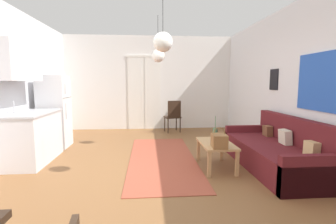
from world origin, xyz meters
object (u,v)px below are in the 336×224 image
Objects in this scene: couch at (277,152)px; bamboo_vase at (215,133)px; pendant_lamp_far at (158,56)px; handbag at (219,141)px; accent_chair at (173,115)px; pendant_lamp_near at (163,42)px; coffee_table at (216,146)px; refrigerator at (55,111)px.

couch is 1.06m from bamboo_vase.
bamboo_vase is 0.42× the size of pendant_lamp_far.
bamboo_vase reaches higher than handbag.
accent_chair is at bearing 73.03° from pendant_lamp_far.
accent_chair is 0.94× the size of pendant_lamp_near.
couch is 1.02m from coffee_table.
couch is 1.11m from handbag.
pendant_lamp_far is at bearing 61.00° from accent_chair.
pendant_lamp_far is at bearing 89.66° from pendant_lamp_near.
coffee_table is 0.56× the size of refrigerator.
coffee_table is at bearing -57.44° from pendant_lamp_far.
pendant_lamp_near is (2.25, -2.07, 1.19)m from refrigerator.
accent_chair is (-0.41, 3.02, 0.13)m from coffee_table.
couch is 2.41× the size of accent_chair.
refrigerator is 1.63× the size of pendant_lamp_far.
refrigerator reaches higher than coffee_table.
refrigerator is 3.10m from accent_chair.
refrigerator is (-3.22, 1.35, 0.26)m from bamboo_vase.
pendant_lamp_near is (-0.97, -0.71, 1.45)m from bamboo_vase.
pendant_lamp_far is (2.26, -0.23, 1.19)m from refrigerator.
accent_chair is (2.76, 1.38, -0.29)m from refrigerator.
couch is at bearing -21.42° from bamboo_vase.
pendant_lamp_far reaches higher than bamboo_vase.
pendant_lamp_far is at bearing -5.86° from refrigerator.
pendant_lamp_near reaches higher than coffee_table.
handbag is at bearing -31.90° from refrigerator.
pendant_lamp_far is (-1.91, 1.50, 1.72)m from couch.
accent_chair is 3.78m from pendant_lamp_near.
pendant_lamp_far is (-0.86, 1.71, 1.45)m from handbag.
bamboo_vase is 2.77m from accent_chair.
couch is 2.49× the size of coffee_table.
coffee_table is (-1.01, 0.09, 0.11)m from couch.
handbag is 3.68m from refrigerator.
refrigerator is at bearing 152.60° from coffee_table.
coffee_table is at bearing 85.61° from accent_chair.
coffee_table is 2.81× the size of handbag.
bamboo_vase is 1.88m from pendant_lamp_near.
pendant_lamp_far is at bearing 141.95° from couch.
handbag is at bearing 84.20° from accent_chair.
accent_chair reaches higher than handbag.
refrigerator is 2.57m from pendant_lamp_far.
coffee_table is 0.91× the size of pendant_lamp_far.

